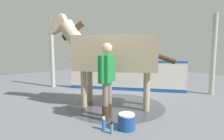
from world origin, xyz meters
TOP-DOWN VIEW (x-y plane):
  - ground_plane at (0.00, 0.00)m, footprint 16.00×16.00m
  - wet_patch at (0.19, 0.28)m, footprint 2.65×2.65m
  - barrier_wall at (-1.33, -0.86)m, footprint 2.62×3.48m
  - roof_post_near at (0.40, -3.23)m, footprint 0.16×0.16m
  - roof_post_far at (-3.12, 1.48)m, footprint 0.16×0.16m
  - horse at (0.26, 0.19)m, footprint 2.32×2.94m
  - handler at (0.99, 0.87)m, footprint 0.61×0.43m
  - wash_bucket at (1.06, 1.54)m, footprint 0.35×0.35m
  - bottle_shampoo at (1.42, 1.50)m, footprint 0.06×0.06m
  - bottle_spray at (1.42, 1.27)m, footprint 0.08×0.08m

SIDE VIEW (x-z plane):
  - ground_plane at x=0.00m, z-range -0.02..0.00m
  - wet_patch at x=0.19m, z-range 0.00..0.00m
  - bottle_shampoo at x=1.42m, z-range -0.01..0.22m
  - bottle_spray at x=1.42m, z-range -0.01..0.26m
  - wash_bucket at x=1.06m, z-range 0.00..0.31m
  - barrier_wall at x=-1.33m, z-range -0.04..1.08m
  - handler at x=0.99m, z-range 0.13..1.84m
  - roof_post_near at x=0.40m, z-range 0.00..2.71m
  - roof_post_far at x=-3.12m, z-range 0.00..2.71m
  - horse at x=0.26m, z-range 0.20..2.71m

